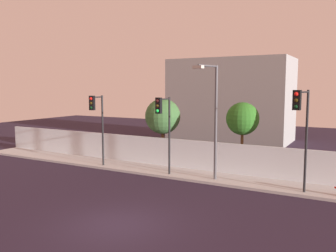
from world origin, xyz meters
TOP-DOWN VIEW (x-y plane):
  - ground_plane at (0.00, 0.00)m, footprint 80.00×80.00m
  - sidewalk at (0.00, 8.20)m, footprint 36.00×2.40m
  - perimeter_wall at (0.00, 9.49)m, footprint 36.00×0.18m
  - traffic_light_left at (5.56, 6.77)m, footprint 0.51×1.75m
  - traffic_light_center at (-1.97, 7.00)m, footprint 0.39×1.25m
  - traffic_light_right at (-6.81, 6.93)m, footprint 0.37×1.39m
  - street_lamp_curbside at (0.87, 7.52)m, footprint 0.83×1.77m
  - roadside_tree_leftmost at (-3.98, 10.43)m, footprint 2.43×2.43m
  - roadside_tree_midleft at (1.63, 10.43)m, footprint 2.01×2.01m
  - low_building_distant at (-3.66, 23.49)m, footprint 11.65×6.00m

SIDE VIEW (x-z plane):
  - ground_plane at x=0.00m, z-range 0.00..0.00m
  - sidewalk at x=0.00m, z-range 0.00..0.15m
  - perimeter_wall at x=0.00m, z-range 0.15..1.95m
  - roadside_tree_leftmost at x=-3.98m, z-range 1.03..5.55m
  - roadside_tree_midleft at x=1.63m, z-range 1.17..5.55m
  - traffic_light_center at x=-1.97m, z-range 1.20..5.76m
  - traffic_light_right at x=-6.81m, z-range 1.21..5.83m
  - traffic_light_left at x=5.56m, z-range 1.30..6.31m
  - street_lamp_curbside at x=0.87m, z-range 0.74..7.05m
  - low_building_distant at x=-3.66m, z-range 0.00..8.07m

